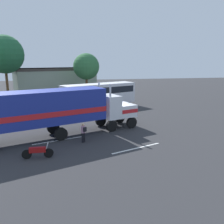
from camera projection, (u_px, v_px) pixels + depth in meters
ground_plane at (113, 126)px, 24.01m from camera, size 120.00×120.00×0.00m
lane_stripe_near at (59, 140)px, 19.64m from camera, size 4.23×1.51×0.01m
lane_stripe_mid at (137, 148)px, 17.88m from camera, size 4.20×1.62×0.01m
semi_truck at (57, 109)px, 20.12m from camera, size 14.15×7.17×4.50m
person_bystander at (83, 132)px, 19.00m from camera, size 0.45×0.47×1.63m
parked_bus at (99, 93)px, 32.99m from camera, size 11.08×6.84×3.40m
parked_car at (15, 101)px, 34.41m from camera, size 4.62×2.45×1.57m
motorcycle at (38, 152)px, 15.97m from camera, size 2.11×0.26×1.12m
tree_left at (86, 67)px, 43.38m from camera, size 4.87×4.87×7.93m
tree_center at (4, 54)px, 39.84m from camera, size 6.55×6.55×10.89m
building_backdrop at (56, 79)px, 48.20m from camera, size 17.10×11.11×5.11m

